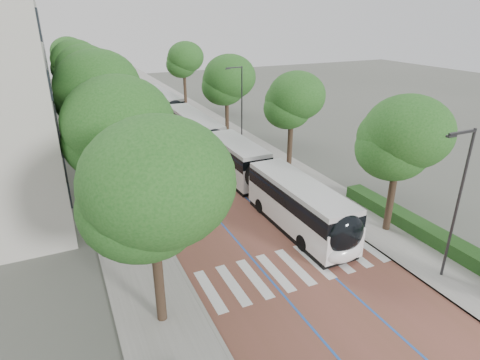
% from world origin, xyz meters
% --- Properties ---
extents(ground, '(160.00, 160.00, 0.00)m').
position_xyz_m(ground, '(0.00, 0.00, 0.00)').
color(ground, '#51544C').
rests_on(ground, ground).
extents(road, '(11.00, 140.00, 0.02)m').
position_xyz_m(road, '(0.00, 40.00, 0.01)').
color(road, brown).
rests_on(road, ground).
extents(sidewalk_left, '(4.00, 140.00, 0.12)m').
position_xyz_m(sidewalk_left, '(-7.50, 40.00, 0.06)').
color(sidewalk_left, gray).
rests_on(sidewalk_left, ground).
extents(sidewalk_right, '(4.00, 140.00, 0.12)m').
position_xyz_m(sidewalk_right, '(7.50, 40.00, 0.06)').
color(sidewalk_right, gray).
rests_on(sidewalk_right, ground).
extents(kerb_left, '(0.20, 140.00, 0.14)m').
position_xyz_m(kerb_left, '(-5.60, 40.00, 0.06)').
color(kerb_left, gray).
rests_on(kerb_left, ground).
extents(kerb_right, '(0.20, 140.00, 0.14)m').
position_xyz_m(kerb_right, '(5.60, 40.00, 0.06)').
color(kerb_right, gray).
rests_on(kerb_right, ground).
extents(zebra_crossing, '(10.55, 3.60, 0.01)m').
position_xyz_m(zebra_crossing, '(0.20, 1.00, 0.03)').
color(zebra_crossing, silver).
rests_on(zebra_crossing, ground).
extents(lane_line_left, '(0.12, 126.00, 0.01)m').
position_xyz_m(lane_line_left, '(-1.60, 40.00, 0.02)').
color(lane_line_left, '#2254AE').
rests_on(lane_line_left, road).
extents(lane_line_right, '(0.12, 126.00, 0.01)m').
position_xyz_m(lane_line_right, '(1.60, 40.00, 0.02)').
color(lane_line_right, '#2254AE').
rests_on(lane_line_right, road).
extents(hedge, '(1.20, 14.00, 0.80)m').
position_xyz_m(hedge, '(9.10, 0.00, 0.52)').
color(hedge, '#1C4016').
rests_on(hedge, sidewalk_right).
extents(streetlight_near, '(1.82, 0.20, 8.00)m').
position_xyz_m(streetlight_near, '(6.62, -3.00, 4.82)').
color(streetlight_near, '#2D2E30').
rests_on(streetlight_near, sidewalk_right).
extents(streetlight_far, '(1.82, 0.20, 8.00)m').
position_xyz_m(streetlight_far, '(6.62, 22.00, 4.82)').
color(streetlight_far, '#2D2E30').
rests_on(streetlight_far, sidewalk_right).
extents(lamp_post_left, '(0.14, 0.14, 8.00)m').
position_xyz_m(lamp_post_left, '(-6.10, 8.00, 4.12)').
color(lamp_post_left, '#2D2E30').
rests_on(lamp_post_left, sidewalk_left).
extents(trees_left, '(6.40, 60.72, 9.97)m').
position_xyz_m(trees_left, '(-7.50, 21.85, 6.82)').
color(trees_left, black).
rests_on(trees_left, ground).
extents(trees_right, '(5.92, 47.20, 8.58)m').
position_xyz_m(trees_right, '(7.70, 23.39, 5.92)').
color(trees_right, black).
rests_on(trees_right, ground).
extents(lead_bus, '(2.58, 18.40, 3.20)m').
position_xyz_m(lead_bus, '(2.63, 8.38, 1.63)').
color(lead_bus, black).
rests_on(lead_bus, ground).
extents(bus_queued_0, '(2.58, 12.40, 3.20)m').
position_xyz_m(bus_queued_0, '(2.44, 24.07, 1.62)').
color(bus_queued_0, white).
rests_on(bus_queued_0, ground).
extents(bus_queued_1, '(2.92, 12.47, 3.20)m').
position_xyz_m(bus_queued_1, '(2.66, 38.19, 1.62)').
color(bus_queued_1, white).
rests_on(bus_queued_1, ground).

